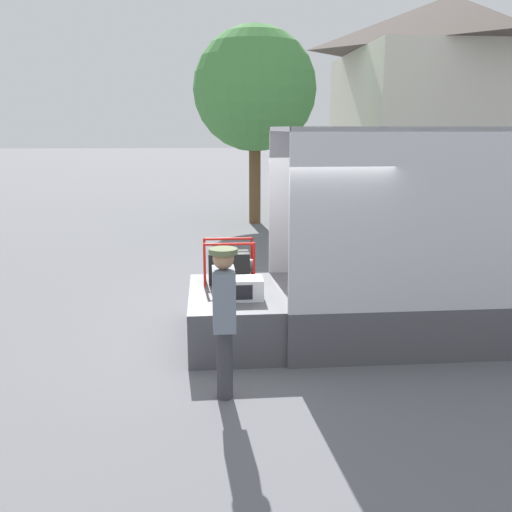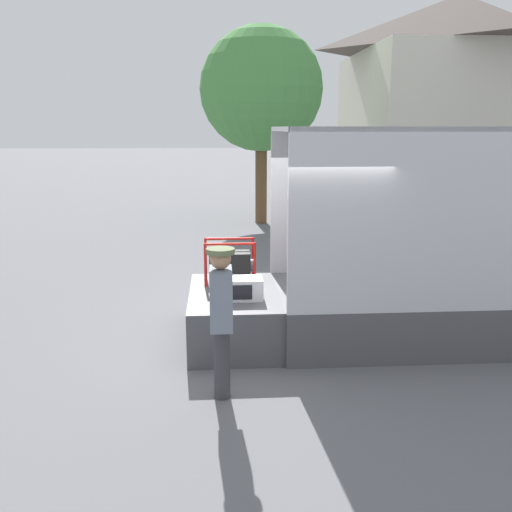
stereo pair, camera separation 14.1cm
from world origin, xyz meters
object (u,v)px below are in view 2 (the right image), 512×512
object	(u,v)px
portable_generator	(231,266)
street_tree	(261,90)
microwave	(242,288)
worker_person	(221,308)

from	to	relation	value
portable_generator	street_tree	xyz separation A→B (m)	(1.22, 9.65, 3.12)
microwave	worker_person	bearing A→B (deg)	-101.74
worker_person	portable_generator	bearing A→B (deg)	85.77
portable_generator	street_tree	world-z (taller)	street_tree
portable_generator	street_tree	distance (m)	10.22
portable_generator	street_tree	size ratio (longest dim) A/B	0.13
microwave	worker_person	world-z (taller)	worker_person
portable_generator	worker_person	xyz separation A→B (m)	(-0.17, -2.27, 0.10)
microwave	street_tree	world-z (taller)	street_tree
microwave	portable_generator	bearing A→B (deg)	98.68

